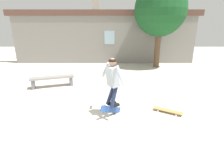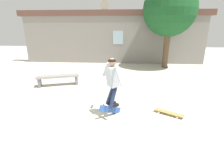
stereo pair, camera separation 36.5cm
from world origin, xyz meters
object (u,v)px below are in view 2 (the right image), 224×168
object	(u,v)px
tree_right	(170,10)
skateboard_flipping	(110,109)
skateboard_resting	(169,113)
park_bench	(58,78)
skater	(112,78)

from	to	relation	value
tree_right	skateboard_flipping	bearing A→B (deg)	-113.41
tree_right	skateboard_resting	xyz separation A→B (m)	(-1.22, -6.55, -3.38)
tree_right	park_bench	bearing A→B (deg)	-143.00
tree_right	skateboard_flipping	distance (m)	8.05
tree_right	skateboard_flipping	size ratio (longest dim) A/B	8.43
skater	skateboard_flipping	world-z (taller)	skater
tree_right	skater	xyz separation A→B (m)	(-2.88, -6.68, -2.34)
tree_right	skater	bearing A→B (deg)	-113.30
tree_right	skateboard_resting	bearing A→B (deg)	-100.50
tree_right	park_bench	size ratio (longest dim) A/B	2.76
skateboard_flipping	tree_right	bearing A→B (deg)	21.92
skateboard_flipping	skateboard_resting	world-z (taller)	skateboard_flipping
tree_right	park_bench	xyz separation A→B (m)	(-5.46, -4.11, -3.11)
park_bench	skateboard_flipping	xyz separation A→B (m)	(2.53, -2.65, -0.13)
tree_right	skater	world-z (taller)	tree_right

